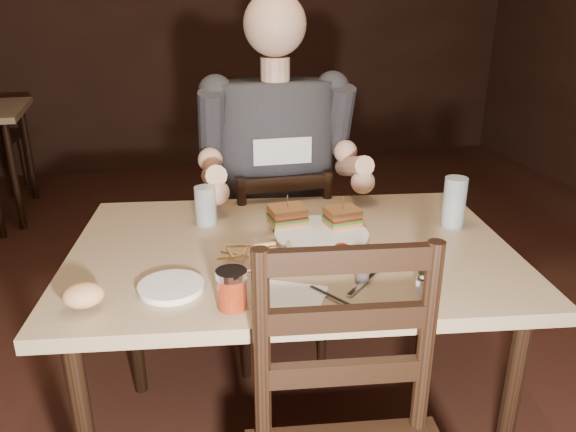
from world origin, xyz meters
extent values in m
plane|color=black|center=(0.00, 0.00, 0.00)|extent=(7.00, 7.00, 0.00)
plane|color=#331E16|center=(0.00, 3.50, 1.40)|extent=(6.00, 0.00, 6.00)
cube|color=tan|center=(0.05, -0.15, 0.75)|extent=(1.43, 1.06, 0.04)
cylinder|color=black|center=(-0.46, 0.29, 0.36)|extent=(0.05, 0.05, 0.73)
cylinder|color=black|center=(0.56, -0.58, 0.36)|extent=(0.05, 0.05, 0.73)
cylinder|color=black|center=(0.67, 0.12, 0.36)|extent=(0.05, 0.05, 0.73)
cylinder|color=black|center=(-1.25, 2.19, 0.36)|extent=(0.04, 0.04, 0.73)
cylinder|color=black|center=(-1.27, 2.83, 0.36)|extent=(0.04, 0.04, 0.73)
cylinder|color=white|center=(0.15, -0.11, 0.78)|extent=(0.32, 0.32, 0.02)
ellipsoid|color=maroon|center=(0.18, -0.23, 0.79)|extent=(0.05, 0.05, 0.01)
cylinder|color=silver|center=(-0.18, 0.10, 0.83)|extent=(0.08, 0.08, 0.13)
cylinder|color=silver|center=(0.60, -0.11, 0.85)|extent=(0.08, 0.08, 0.17)
cube|color=white|center=(-0.03, -0.45, 0.77)|extent=(0.22, 0.21, 0.00)
cube|color=silver|center=(0.08, -0.50, 0.78)|extent=(0.11, 0.18, 0.00)
cube|color=silver|center=(0.18, -0.42, 0.78)|extent=(0.13, 0.12, 0.01)
cylinder|color=white|center=(-0.32, -0.34, 0.78)|extent=(0.19, 0.19, 0.01)
ellipsoid|color=tan|center=(-0.52, -0.39, 0.81)|extent=(0.11, 0.09, 0.06)
camera|label=1|loc=(-0.32, -1.64, 1.48)|focal=35.00mm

